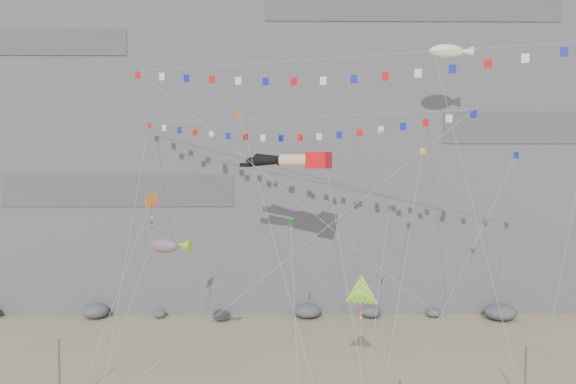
{
  "coord_description": "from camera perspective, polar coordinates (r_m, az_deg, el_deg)",
  "views": [
    {
      "loc": [
        -2.49,
        -35.47,
        14.44
      ],
      "look_at": [
        -1.93,
        9.0,
        12.31
      ],
      "focal_mm": 35.0,
      "sensor_mm": 36.0,
      "label": 1
    }
  ],
  "objects": [
    {
      "name": "small_kite_c",
      "position": [
        39.29,
        0.28,
        -3.49
      ],
      "size": [
        1.1,
        12.14,
        15.45
      ],
      "color": "#16941B",
      "rests_on": "ground"
    },
    {
      "name": "small_kite_b",
      "position": [
        40.67,
        10.15,
        -2.03
      ],
      "size": [
        3.74,
        10.01,
        15.03
      ],
      "color": "purple",
      "rests_on": "ground"
    },
    {
      "name": "delta_kite",
      "position": [
        35.14,
        7.45,
        -10.26
      ],
      "size": [
        2.39,
        7.07,
        9.27
      ],
      "color": "yellow",
      "rests_on": "ground"
    },
    {
      "name": "anchor_pole_right",
      "position": [
        37.96,
        22.97,
        -16.89
      ],
      "size": [
        0.12,
        0.12,
        3.65
      ],
      "primitive_type": "cylinder",
      "color": "slate",
      "rests_on": "ground"
    },
    {
      "name": "harlequin_kite",
      "position": [
        39.87,
        -13.72,
        -0.91
      ],
      "size": [
        4.14,
        7.53,
        13.96
      ],
      "color": "red",
      "rests_on": "ground"
    },
    {
      "name": "anchor_pole_left",
      "position": [
        36.86,
        -22.2,
        -16.89
      ],
      "size": [
        0.12,
        0.12,
        4.36
      ],
      "primitive_type": "cylinder",
      "color": "slate",
      "rests_on": "ground"
    },
    {
      "name": "talus_boulders",
      "position": [
        54.32,
        1.97,
        -12.02
      ],
      "size": [
        60.0,
        3.0,
        1.2
      ],
      "primitive_type": null,
      "color": "#5B5B60",
      "rests_on": "ground"
    },
    {
      "name": "flag_banner_upper",
      "position": [
        45.77,
        0.23,
        7.59
      ],
      "size": [
        25.71,
        19.1,
        25.2
      ],
      "color": "red",
      "rests_on": "ground"
    },
    {
      "name": "cliff",
      "position": [
        68.34,
        1.41,
        11.63
      ],
      "size": [
        80.0,
        28.0,
        50.0
      ],
      "primitive_type": "cube",
      "color": "slate",
      "rests_on": "ground"
    },
    {
      "name": "legs_kite",
      "position": [
        43.84,
        0.68,
        3.22
      ],
      "size": [
        7.99,
        19.82,
        22.51
      ],
      "rotation": [
        0.0,
        0.0,
        -0.33
      ],
      "color": "red",
      "rests_on": "ground"
    },
    {
      "name": "blimp_windsock",
      "position": [
        50.4,
        15.82,
        13.49
      ],
      "size": [
        4.18,
        15.6,
        28.09
      ],
      "color": "#F6F0CA",
      "rests_on": "ground"
    },
    {
      "name": "small_kite_d",
      "position": [
        43.1,
        13.44,
        3.57
      ],
      "size": [
        6.06,
        13.06,
        20.6
      ],
      "color": "yellow",
      "rests_on": "ground"
    },
    {
      "name": "flag_banner_lower",
      "position": [
        38.68,
        5.17,
        13.39
      ],
      "size": [
        29.58,
        11.07,
        25.06
      ],
      "color": "red",
      "rests_on": "ground"
    },
    {
      "name": "small_kite_a",
      "position": [
        44.24,
        -4.83,
        7.37
      ],
      "size": [
        6.43,
        16.4,
        25.02
      ],
      "color": "orange",
      "rests_on": "ground"
    },
    {
      "name": "small_kite_e",
      "position": [
        41.68,
        21.95,
        2.96
      ],
      "size": [
        10.8,
        8.79,
        19.97
      ],
      "color": "#141AB5",
      "rests_on": "ground"
    },
    {
      "name": "fish_windsock",
      "position": [
        38.23,
        -12.49,
        -5.38
      ],
      "size": [
        5.21,
        5.63,
        10.68
      ],
      "color": "#EB420C",
      "rests_on": "ground"
    }
  ]
}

